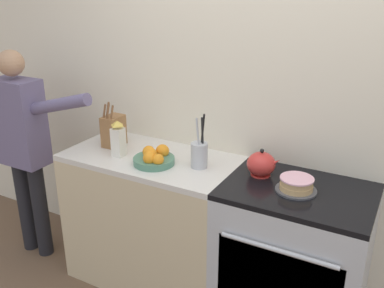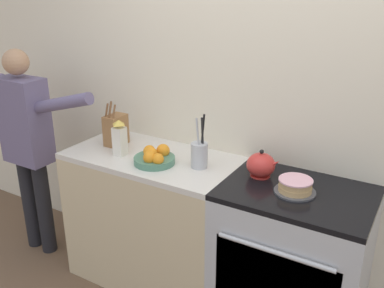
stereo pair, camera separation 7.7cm
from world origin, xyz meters
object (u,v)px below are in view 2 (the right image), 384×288
at_px(utensil_crock, 199,154).
at_px(person_baker, 28,138).
at_px(knife_block, 116,130).
at_px(stove_range, 290,264).
at_px(tea_kettle, 261,165).
at_px(milk_carton, 120,138).
at_px(layer_cake, 295,186).
at_px(fruit_bowl, 154,157).

bearing_deg(utensil_crock, person_baker, -172.66).
relative_size(knife_block, utensil_crock, 0.91).
relative_size(stove_range, knife_block, 3.06).
bearing_deg(tea_kettle, person_baker, -171.90).
distance_m(stove_range, utensil_crock, 0.81).
bearing_deg(stove_range, tea_kettle, 163.01).
distance_m(knife_block, utensil_crock, 0.67).
bearing_deg(milk_carton, knife_block, 137.51).
bearing_deg(layer_cake, milk_carton, -176.70).
bearing_deg(stove_range, milk_carton, -175.52).
bearing_deg(layer_cake, utensil_crock, 177.35).
bearing_deg(person_baker, tea_kettle, 20.86).
relative_size(stove_range, tea_kettle, 4.67).
distance_m(stove_range, layer_cake, 0.50).
height_order(stove_range, fruit_bowl, fruit_bowl).
xyz_separation_m(stove_range, tea_kettle, (-0.24, 0.07, 0.53)).
relative_size(knife_block, fruit_bowl, 1.21).
height_order(layer_cake, tea_kettle, tea_kettle).
height_order(layer_cake, person_baker, person_baker).
bearing_deg(knife_block, fruit_bowl, -17.74).
xyz_separation_m(layer_cake, milk_carton, (-1.12, -0.06, 0.07)).
bearing_deg(utensil_crock, knife_block, 176.79).
relative_size(tea_kettle, milk_carton, 0.85).
xyz_separation_m(layer_cake, knife_block, (-1.26, 0.06, 0.07)).
height_order(stove_range, knife_block, knife_block).
distance_m(utensil_crock, milk_carton, 0.53).
xyz_separation_m(knife_block, person_baker, (-0.64, -0.21, -0.11)).
relative_size(utensil_crock, person_baker, 0.21).
bearing_deg(knife_block, layer_cake, -2.95).
distance_m(tea_kettle, person_baker, 1.69).
xyz_separation_m(tea_kettle, utensil_crock, (-0.36, -0.07, 0.02)).
xyz_separation_m(tea_kettle, milk_carton, (-0.88, -0.16, 0.04)).
bearing_deg(utensil_crock, layer_cake, -2.65).
xyz_separation_m(fruit_bowl, milk_carton, (-0.26, 0.00, 0.07)).
distance_m(stove_range, tea_kettle, 0.58).
bearing_deg(milk_carton, layer_cake, 3.30).
bearing_deg(utensil_crock, fruit_bowl, -160.52).
bearing_deg(person_baker, utensil_crock, 20.10).
xyz_separation_m(layer_cake, person_baker, (-1.90, -0.14, -0.05)).
bearing_deg(milk_carton, stove_range, 4.48).
bearing_deg(utensil_crock, tea_kettle, 10.86).
height_order(layer_cake, fruit_bowl, fruit_bowl).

